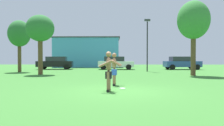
{
  "coord_description": "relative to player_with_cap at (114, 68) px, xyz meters",
  "views": [
    {
      "loc": [
        -0.09,
        -9.1,
        1.35
      ],
      "look_at": [
        -0.24,
        1.93,
        1.12
      ],
      "focal_mm": 35.45,
      "sensor_mm": 36.0,
      "label": 1
    }
  ],
  "objects": [
    {
      "name": "ground_plane",
      "position": [
        0.12,
        -1.99,
        -0.89
      ],
      "size": [
        80.0,
        80.0,
        0.0
      ],
      "primitive_type": "plane",
      "color": "#38752D"
    },
    {
      "name": "player_with_cap",
      "position": [
        0.0,
        0.0,
        0.0
      ],
      "size": [
        0.58,
        0.58,
        1.63
      ],
      "color": "black",
      "rests_on": "ground_plane"
    },
    {
      "name": "player_in_black",
      "position": [
        -0.24,
        -2.04,
        -0.04
      ],
      "size": [
        0.6,
        0.54,
        1.63
      ],
      "color": "black",
      "rests_on": "ground_plane"
    },
    {
      "name": "frisbee",
      "position": [
        0.36,
        -1.27,
        -0.88
      ],
      "size": [
        0.27,
        0.27,
        0.03
      ],
      "primitive_type": "cylinder",
      "color": "white",
      "rests_on": "ground_plane"
    },
    {
      "name": "car_black_near_post",
      "position": [
        -7.38,
        16.27,
        -0.07
      ],
      "size": [
        4.43,
        2.31,
        1.58
      ],
      "color": "black",
      "rests_on": "ground_plane"
    },
    {
      "name": "car_blue_mid_lot",
      "position": [
        8.2,
        16.08,
        -0.07
      ],
      "size": [
        4.42,
        2.28,
        1.58
      ],
      "color": "#2D478C",
      "rests_on": "ground_plane"
    },
    {
      "name": "car_white_far_end",
      "position": [
        0.11,
        16.01,
        -0.07
      ],
      "size": [
        4.34,
        2.11,
        1.58
      ],
      "color": "white",
      "rests_on": "ground_plane"
    },
    {
      "name": "lamp_post",
      "position": [
        3.36,
        11.77,
        2.45
      ],
      "size": [
        0.6,
        0.24,
        5.4
      ],
      "color": "black",
      "rests_on": "ground_plane"
    },
    {
      "name": "outbuilding_behind_lot",
      "position": [
        -4.38,
        24.22,
        1.42
      ],
      "size": [
        10.26,
        5.82,
        4.61
      ],
      "color": "#4C9ED1",
      "rests_on": "ground_plane"
    },
    {
      "name": "tree_left_field",
      "position": [
        -9.5,
        10.81,
        2.88
      ],
      "size": [
        2.2,
        2.2,
        5.14
      ],
      "color": "brown",
      "rests_on": "ground_plane"
    },
    {
      "name": "tree_behind_players",
      "position": [
        -6.29,
        7.53,
        2.93
      ],
      "size": [
        2.35,
        2.35,
        5.02
      ],
      "color": "brown",
      "rests_on": "ground_plane"
    },
    {
      "name": "tree_near_building",
      "position": [
        6.18,
        6.35,
        3.41
      ],
      "size": [
        2.5,
        2.5,
        5.87
      ],
      "color": "brown",
      "rests_on": "ground_plane"
    }
  ]
}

